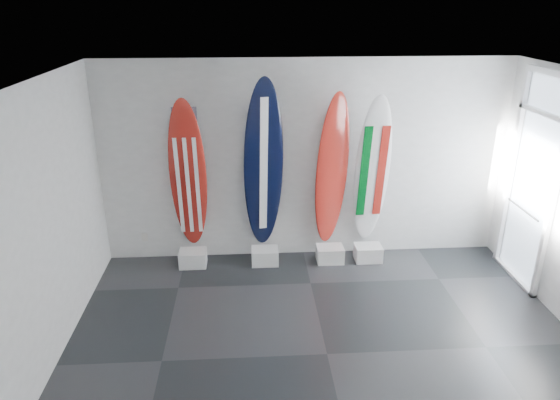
{
  "coord_description": "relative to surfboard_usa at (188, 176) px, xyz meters",
  "views": [
    {
      "loc": [
        -0.84,
        -4.67,
        3.75
      ],
      "look_at": [
        -0.44,
        1.4,
        1.34
      ],
      "focal_mm": 32.71,
      "sensor_mm": 36.0,
      "label": 1
    }
  ],
  "objects": [
    {
      "name": "wall_left",
      "position": [
        -1.3,
        -2.28,
        0.11
      ],
      "size": [
        0.0,
        5.0,
        5.0
      ],
      "primitive_type": "plane",
      "rotation": [
        1.57,
        0.0,
        1.57
      ],
      "color": "silver",
      "rests_on": "ground"
    },
    {
      "name": "floor",
      "position": [
        1.7,
        -2.28,
        -1.39
      ],
      "size": [
        6.0,
        6.0,
        0.0
      ],
      "primitive_type": "plane",
      "color": "black",
      "rests_on": "ground"
    },
    {
      "name": "surfboard_swiss",
      "position": [
        2.07,
        0.0,
        0.03
      ],
      "size": [
        0.61,
        0.48,
        2.36
      ],
      "primitive_type": "ellipsoid",
      "rotation": [
        0.09,
        0.0,
        0.38
      ],
      "color": "maroon",
      "rests_on": "display_block_swiss"
    },
    {
      "name": "ceiling",
      "position": [
        1.7,
        -2.28,
        1.61
      ],
      "size": [
        6.0,
        6.0,
        0.0
      ],
      "primitive_type": "plane",
      "rotation": [
        3.14,
        0.0,
        0.0
      ],
      "color": "white",
      "rests_on": "wall_back"
    },
    {
      "name": "surfboard_navy",
      "position": [
        1.08,
        0.0,
        0.13
      ],
      "size": [
        0.63,
        0.42,
        2.56
      ],
      "primitive_type": "ellipsoid",
      "rotation": [
        0.09,
        0.0,
        0.21
      ],
      "color": "black",
      "rests_on": "display_block_navy"
    },
    {
      "name": "display_block_usa",
      "position": [
        0.0,
        -0.1,
        -1.27
      ],
      "size": [
        0.4,
        0.3,
        0.24
      ],
      "primitive_type": "cube",
      "color": "silver",
      "rests_on": "floor"
    },
    {
      "name": "surfboard_usa",
      "position": [
        0.0,
        0.0,
        0.0
      ],
      "size": [
        0.53,
        0.42,
        2.31
      ],
      "primitive_type": "ellipsoid",
      "rotation": [
        0.15,
        0.0,
        0.0
      ],
      "color": "maroon",
      "rests_on": "display_block_usa"
    },
    {
      "name": "wall_outlet",
      "position": [
        -0.75,
        0.2,
        -1.04
      ],
      "size": [
        0.09,
        0.02,
        0.13
      ],
      "primitive_type": "cube",
      "color": "silver",
      "rests_on": "wall_back"
    },
    {
      "name": "display_block_navy",
      "position": [
        1.08,
        -0.1,
        -1.27
      ],
      "size": [
        0.4,
        0.3,
        0.24
      ],
      "primitive_type": "cube",
      "color": "silver",
      "rests_on": "floor"
    },
    {
      "name": "wall_back",
      "position": [
        1.7,
        0.22,
        0.11
      ],
      "size": [
        6.0,
        0.0,
        6.0
      ],
      "primitive_type": "plane",
      "rotation": [
        1.57,
        0.0,
        0.0
      ],
      "color": "silver",
      "rests_on": "ground"
    },
    {
      "name": "display_block_swiss",
      "position": [
        2.07,
        -0.1,
        -1.27
      ],
      "size": [
        0.4,
        0.3,
        0.24
      ],
      "primitive_type": "cube",
      "color": "silver",
      "rests_on": "floor"
    },
    {
      "name": "surfboard_italy",
      "position": [
        2.66,
        0.0,
        0.01
      ],
      "size": [
        0.55,
        0.43,
        2.32
      ],
      "primitive_type": "ellipsoid",
      "rotation": [
        0.13,
        0.0,
        0.07
      ],
      "color": "white",
      "rests_on": "display_block_italy"
    },
    {
      "name": "glass_door",
      "position": [
        4.67,
        -0.73,
        0.04
      ],
      "size": [
        0.12,
        1.16,
        2.85
      ],
      "primitive_type": null,
      "color": "white",
      "rests_on": "floor"
    },
    {
      "name": "display_block_italy",
      "position": [
        2.66,
        -0.1,
        -1.27
      ],
      "size": [
        0.4,
        0.3,
        0.24
      ],
      "primitive_type": "cube",
      "color": "silver",
      "rests_on": "floor"
    }
  ]
}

